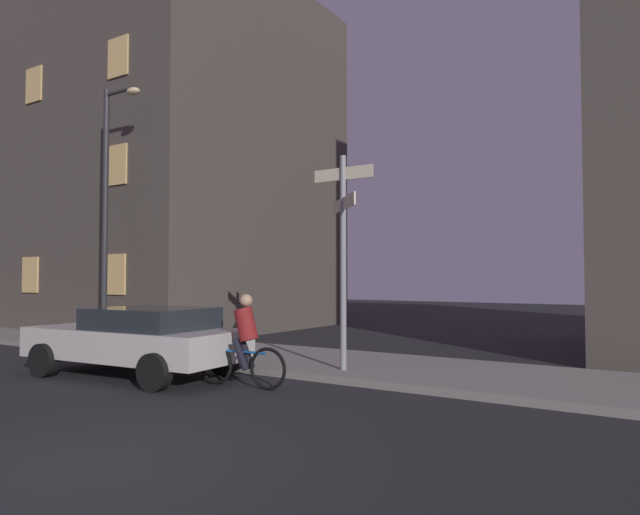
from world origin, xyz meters
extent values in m
plane|color=#232326|center=(0.00, 0.00, 0.00)|extent=(80.00, 80.00, 0.00)
cube|color=gray|center=(0.00, 6.78, 0.07)|extent=(40.00, 3.35, 0.14)
cylinder|color=gray|center=(-0.44, 5.81, 2.20)|extent=(0.12, 0.12, 4.11)
cube|color=beige|center=(-0.44, 5.81, 3.90)|extent=(1.30, 0.03, 0.24)
cube|color=beige|center=(-0.44, 5.81, 3.32)|extent=(1.20, 1.20, 0.24)
cylinder|color=#2D2D30|center=(-8.28, 6.24, 3.62)|extent=(0.16, 0.16, 6.97)
cylinder|color=#2D2D30|center=(-7.73, 6.24, 6.96)|extent=(1.11, 0.10, 0.10)
ellipsoid|color=#F9E099|center=(-7.17, 6.24, 6.86)|extent=(0.44, 0.28, 0.20)
cube|color=beige|center=(-3.90, 3.74, 0.63)|extent=(4.48, 2.16, 0.57)
cube|color=#23282D|center=(-3.47, 3.77, 1.12)|extent=(2.21, 1.85, 0.40)
cylinder|color=black|center=(-5.26, 2.71, 0.32)|extent=(0.65, 0.27, 0.64)
cylinder|color=black|center=(-5.40, 4.55, 0.32)|extent=(0.65, 0.27, 0.64)
cylinder|color=black|center=(-2.40, 2.93, 0.32)|extent=(0.65, 0.27, 0.64)
cylinder|color=black|center=(-2.53, 4.76, 0.32)|extent=(0.65, 0.27, 0.64)
sphere|color=#F9EFCC|center=(-6.04, 2.95, 0.63)|extent=(0.16, 0.16, 0.16)
sphere|color=#F9EFCC|center=(-6.13, 4.20, 0.63)|extent=(0.16, 0.16, 0.16)
torus|color=black|center=(-1.97, 3.94, 0.36)|extent=(0.72, 0.12, 0.72)
torus|color=black|center=(-0.87, 4.03, 0.36)|extent=(0.72, 0.12, 0.72)
cylinder|color=#1959A5|center=(-1.42, 3.99, 0.61)|extent=(1.00, 0.13, 0.04)
cylinder|color=maroon|center=(-1.32, 3.99, 1.08)|extent=(0.48, 0.36, 0.61)
sphere|color=tan|center=(-1.32, 3.99, 1.50)|extent=(0.22, 0.22, 0.22)
cylinder|color=black|center=(-1.36, 3.90, 0.58)|extent=(0.35, 0.15, 0.55)
cylinder|color=black|center=(-1.38, 4.08, 0.58)|extent=(0.35, 0.15, 0.55)
cube|color=#4C443D|center=(-13.52, 12.10, 6.38)|extent=(13.40, 9.79, 12.76)
cube|color=#F2C672|center=(-13.52, 7.18, 2.00)|extent=(0.90, 0.06, 1.20)
cube|color=#F2C672|center=(-9.06, 7.18, 2.00)|extent=(0.90, 0.06, 1.20)
cube|color=#F2C672|center=(-9.06, 7.18, 5.25)|extent=(0.90, 0.06, 1.20)
cube|color=#F2C672|center=(-13.52, 7.18, 8.50)|extent=(0.90, 0.06, 1.20)
cube|color=#F2C672|center=(-9.06, 7.18, 8.50)|extent=(0.90, 0.06, 1.20)
camera|label=1|loc=(5.05, -3.52, 1.88)|focal=31.66mm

